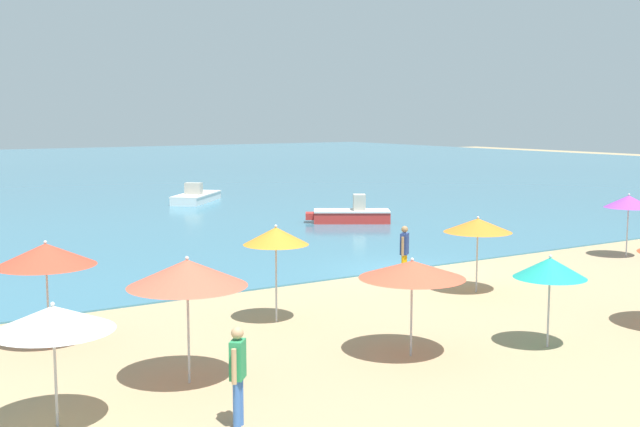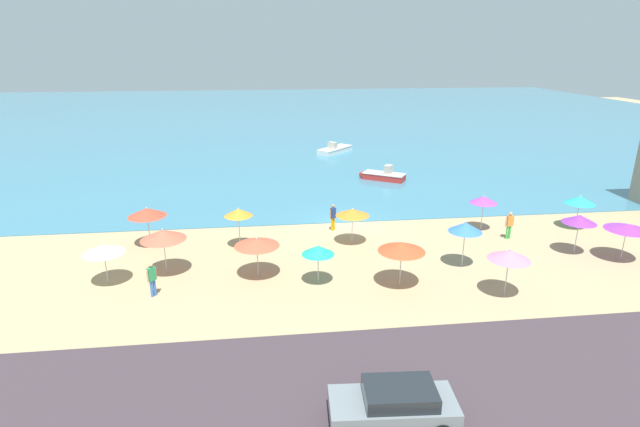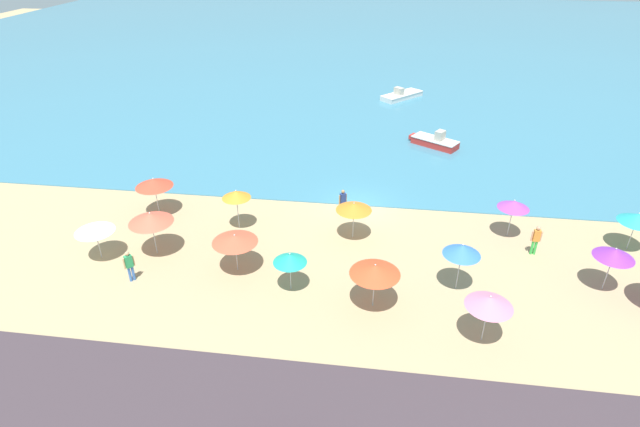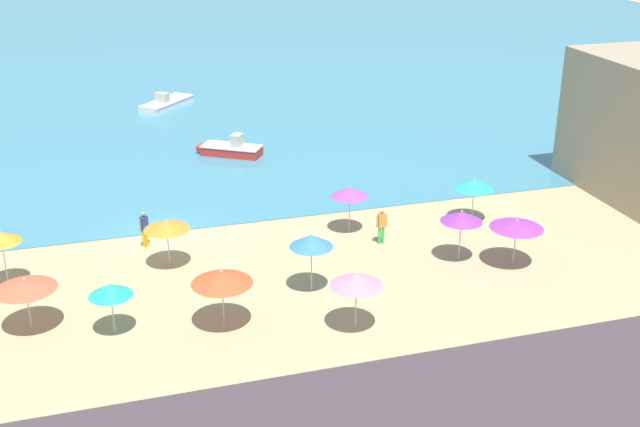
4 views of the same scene
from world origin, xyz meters
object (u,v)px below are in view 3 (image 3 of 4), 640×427
at_px(beach_umbrella_7, 462,250).
at_px(beach_umbrella_10, 150,218).
at_px(beach_umbrella_9, 375,270).
at_px(beach_umbrella_6, 615,253).
at_px(beach_umbrella_0, 290,258).
at_px(skiff_nearshore, 402,95).
at_px(beach_umbrella_4, 236,194).
at_px(beach_umbrella_11, 154,183).
at_px(bather_1, 343,201).
at_px(beach_umbrella_1, 514,204).
at_px(bather_0, 536,239).
at_px(beach_umbrella_8, 490,302).
at_px(bather_2, 129,264).
at_px(beach_umbrella_13, 354,207).
at_px(beach_umbrella_2, 638,218).
at_px(beach_umbrella_12, 94,228).
at_px(beach_umbrella_5, 235,239).
at_px(skiff_offshore, 435,141).

relative_size(beach_umbrella_7, beach_umbrella_10, 1.03).
bearing_deg(beach_umbrella_9, beach_umbrella_6, 13.95).
relative_size(beach_umbrella_0, skiff_nearshore, 0.46).
distance_m(beach_umbrella_4, beach_umbrella_10, 5.07).
xyz_separation_m(beach_umbrella_11, bather_1, (11.76, 1.28, -1.16)).
relative_size(beach_umbrella_4, beach_umbrella_10, 0.99).
bearing_deg(beach_umbrella_11, beach_umbrella_1, 0.42).
xyz_separation_m(beach_umbrella_10, bather_0, (21.10, 2.67, -1.26)).
distance_m(beach_umbrella_4, beach_umbrella_6, 20.32).
distance_m(beach_umbrella_4, beach_umbrella_7, 13.31).
height_order(beach_umbrella_8, beach_umbrella_11, beach_umbrella_11).
xyz_separation_m(bather_0, bather_2, (-21.31, -5.28, -0.01)).
xyz_separation_m(beach_umbrella_0, beach_umbrella_11, (-9.84, 6.49, 0.29)).
bearing_deg(beach_umbrella_9, beach_umbrella_13, 103.36).
bearing_deg(bather_2, beach_umbrella_7, 5.39).
bearing_deg(beach_umbrella_8, skiff_nearshore, 95.22).
bearing_deg(bather_2, beach_umbrella_2, 13.72).
relative_size(beach_umbrella_8, bather_0, 1.38).
distance_m(beach_umbrella_6, beach_umbrella_13, 13.41).
height_order(beach_umbrella_0, beach_umbrella_9, beach_umbrella_9).
relative_size(beach_umbrella_12, bather_0, 1.23).
xyz_separation_m(beach_umbrella_7, beach_umbrella_13, (-5.60, 4.11, -0.28)).
bearing_deg(beach_umbrella_10, bather_2, -94.53).
bearing_deg(beach_umbrella_5, beach_umbrella_8, -16.55).
height_order(beach_umbrella_4, skiff_offshore, beach_umbrella_4).
height_order(beach_umbrella_4, beach_umbrella_5, beach_umbrella_4).
distance_m(beach_umbrella_2, beach_umbrella_4, 22.73).
xyz_separation_m(beach_umbrella_9, beach_umbrella_10, (-12.33, 2.96, 0.10)).
height_order(beach_umbrella_5, beach_umbrella_6, beach_umbrella_6).
xyz_separation_m(bather_0, skiff_nearshore, (-7.09, 28.37, -0.65)).
xyz_separation_m(beach_umbrella_1, beach_umbrella_10, (-20.05, -4.45, 0.14)).
height_order(beach_umbrella_0, beach_umbrella_13, beach_umbrella_13).
distance_m(beach_umbrella_13, bather_1, 2.83).
xyz_separation_m(beach_umbrella_12, bather_0, (23.98, 3.54, -0.92)).
bearing_deg(beach_umbrella_12, beach_umbrella_9, -7.83).
height_order(bather_0, bather_2, bather_0).
height_order(beach_umbrella_12, bather_1, beach_umbrella_12).
height_order(beach_umbrella_4, beach_umbrella_9, beach_umbrella_4).
relative_size(beach_umbrella_5, skiff_offshore, 0.58).
bearing_deg(beach_umbrella_13, beach_umbrella_8, -50.43).
bearing_deg(beach_umbrella_1, beach_umbrella_4, -175.77).
relative_size(beach_umbrella_2, beach_umbrella_9, 0.96).
height_order(beach_umbrella_5, beach_umbrella_11, beach_umbrella_11).
relative_size(beach_umbrella_5, beach_umbrella_11, 0.96).
distance_m(beach_umbrella_1, beach_umbrella_6, 5.96).
height_order(beach_umbrella_1, beach_umbrella_2, beach_umbrella_1).
height_order(skiff_nearshore, skiff_offshore, skiff_offshore).
bearing_deg(beach_umbrella_7, skiff_nearshore, 94.44).
bearing_deg(skiff_nearshore, beach_umbrella_8, -84.78).
height_order(beach_umbrella_4, beach_umbrella_13, beach_umbrella_4).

